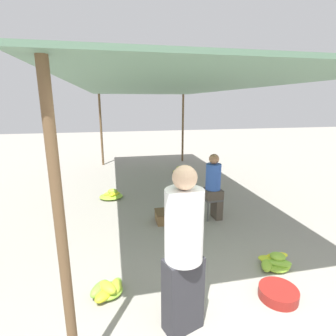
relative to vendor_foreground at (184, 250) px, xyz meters
The scene contains 14 objects.
canopy_post_front_left 1.15m from the vendor_foreground, 161.00° to the right, with size 0.08×0.08×2.60m, color brown.
canopy_post_back_left 7.87m from the vendor_foreground, 97.48° to the left, with size 0.08×0.08×2.60m, color brown.
canopy_post_back_right 8.08m from the vendor_foreground, 74.97° to the left, with size 0.08×0.08×2.60m, color brown.
canopy_tarp 4.13m from the vendor_foreground, 81.83° to the left, with size 3.52×8.55×0.04m, color #567A60.
vendor_foreground is the anchor object (origin of this frame).
stool 2.86m from the vendor_foreground, 62.60° to the left, with size 0.34×0.34×0.44m.
vendor_seated 2.82m from the vendor_foreground, 62.22° to the left, with size 0.36×0.35×1.34m.
basin_black 1.53m from the vendor_foreground, ahead, with size 0.47×0.47×0.13m.
banana_pile_left_0 4.22m from the vendor_foreground, 99.81° to the left, with size 0.57×0.50×0.25m.
banana_pile_left_1 1.32m from the vendor_foreground, 139.75° to the left, with size 0.45×0.49×0.19m.
banana_pile_right_0 1.91m from the vendor_foreground, 24.77° to the left, with size 0.53×0.39×0.25m.
banana_pile_right_1 4.33m from the vendor_foreground, 70.30° to the left, with size 0.48×0.44×0.19m.
banana_pile_right_2 6.36m from the vendor_foreground, 75.60° to the left, with size 0.52×0.57×0.24m.
crate_near 2.66m from the vendor_foreground, 82.40° to the left, with size 0.41×0.41×0.22m.
Camera 1 is at (-1.16, -1.55, 2.32)m, focal length 28.00 mm.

